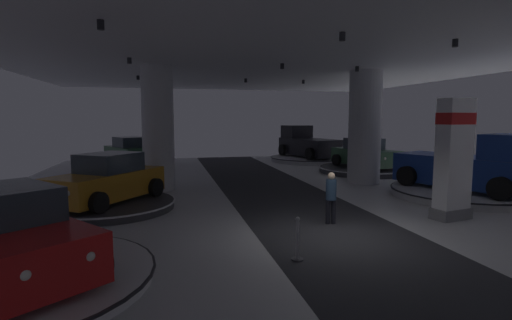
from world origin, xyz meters
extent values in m
cube|color=silver|center=(0.00, 0.00, -0.03)|extent=(24.00, 44.00, 0.05)
cube|color=#2D2D33|center=(0.00, 0.00, 0.00)|extent=(4.40, 44.00, 0.01)
cube|color=silver|center=(0.00, 0.00, 5.55)|extent=(24.00, 44.00, 0.10)
cylinder|color=black|center=(-5.92, 0.09, 5.32)|extent=(0.16, 0.16, 0.22)
cylinder|color=black|center=(-5.80, 5.76, 5.32)|extent=(0.16, 0.16, 0.22)
cylinder|color=black|center=(-5.92, 11.99, 5.32)|extent=(0.16, 0.16, 0.22)
cylinder|color=black|center=(-0.02, 0.04, 5.32)|extent=(0.16, 0.16, 0.22)
cylinder|color=black|center=(0.14, 5.98, 5.32)|extent=(0.16, 0.16, 0.22)
cylinder|color=black|center=(-0.11, 12.27, 5.32)|extent=(0.16, 0.16, 0.22)
cylinder|color=black|center=(3.47, 0.15, 5.32)|extent=(0.16, 0.16, 0.22)
cylinder|color=black|center=(3.54, 6.10, 5.32)|extent=(0.16, 0.16, 0.22)
cylinder|color=black|center=(3.33, 12.29, 5.32)|extent=(0.16, 0.16, 0.22)
cylinder|color=silver|center=(4.99, 7.93, 2.75)|extent=(1.58, 1.58, 5.50)
cylinder|color=silver|center=(-4.90, 8.27, 2.75)|extent=(1.39, 1.39, 5.50)
cube|color=slate|center=(4.31, 0.96, 0.17)|extent=(1.37, 0.90, 0.35)
cube|color=white|center=(4.31, 0.96, 2.09)|extent=(1.19, 0.78, 3.48)
cube|color=red|center=(4.31, 0.96, 3.20)|extent=(1.22, 0.81, 0.36)
cylinder|color=silver|center=(-7.48, -1.54, 0.11)|extent=(5.25, 5.25, 0.22)
cylinder|color=black|center=(-7.48, -1.54, 0.19)|extent=(5.35, 5.35, 0.05)
cube|color=red|center=(-7.48, -1.54, 0.83)|extent=(4.02, 4.41, 0.90)
cube|color=#2D3842|center=(-7.57, -1.42, 1.58)|extent=(2.40, 2.46, 0.70)
cylinder|color=black|center=(-5.81, -2.04, 0.56)|extent=(0.59, 0.67, 0.68)
cylinder|color=black|center=(-7.58, 0.20, 0.56)|extent=(0.59, 0.67, 0.68)
sphere|color=white|center=(-5.82, -2.85, 0.95)|extent=(0.18, 0.18, 0.18)
sphere|color=white|center=(-6.59, -3.46, 0.95)|extent=(0.18, 0.18, 0.18)
cylinder|color=#333338|center=(-6.61, 4.74, 0.14)|extent=(4.57, 4.57, 0.28)
cylinder|color=white|center=(-6.61, 4.74, 0.25)|extent=(4.66, 4.66, 0.05)
cube|color=#B77519|center=(-6.61, 4.74, 0.89)|extent=(3.89, 4.47, 0.90)
cube|color=#2D3842|center=(-6.52, 4.86, 1.64)|extent=(2.37, 2.45, 0.70)
cylinder|color=black|center=(-6.62, 3.00, 0.62)|extent=(0.57, 0.68, 0.68)
cylinder|color=black|center=(-8.25, 4.15, 0.62)|extent=(0.57, 0.68, 0.68)
cylinder|color=black|center=(-4.97, 5.33, 0.62)|extent=(0.57, 0.68, 0.68)
cylinder|color=black|center=(-6.60, 6.48, 0.62)|extent=(0.57, 0.68, 0.68)
sphere|color=white|center=(-7.39, 2.78, 1.00)|extent=(0.18, 0.18, 0.18)
sphere|color=white|center=(-8.20, 3.35, 1.00)|extent=(0.18, 0.18, 0.18)
cylinder|color=#B7B7BC|center=(7.28, 3.83, 0.16)|extent=(5.57, 5.57, 0.32)
cylinder|color=black|center=(7.28, 3.83, 0.29)|extent=(5.68, 5.68, 0.05)
cube|color=navy|center=(7.28, 3.83, 1.07)|extent=(3.93, 5.70, 1.20)
cube|color=#28333D|center=(7.72, 2.73, 2.12)|extent=(1.65, 0.73, 0.75)
cylinder|color=black|center=(6.88, 1.67, 0.74)|extent=(0.57, 0.88, 0.84)
cylinder|color=black|center=(7.68, 5.99, 0.74)|extent=(0.57, 0.88, 0.84)
cylinder|color=black|center=(5.50, 5.11, 0.74)|extent=(0.57, 0.88, 0.84)
cylinder|color=#333338|center=(6.90, 11.27, 0.16)|extent=(5.30, 5.30, 0.32)
cylinder|color=white|center=(6.90, 11.27, 0.29)|extent=(5.40, 5.40, 0.05)
cube|color=#2D5638|center=(6.90, 11.27, 0.93)|extent=(2.72, 4.50, 0.90)
cube|color=#2D3842|center=(6.86, 11.42, 1.68)|extent=(1.96, 2.21, 0.70)
cylinder|color=black|center=(8.20, 10.12, 0.66)|extent=(0.37, 0.71, 0.68)
cylinder|color=black|center=(6.25, 9.66, 0.66)|extent=(0.37, 0.71, 0.68)
cylinder|color=black|center=(7.54, 12.89, 0.66)|extent=(0.37, 0.71, 0.68)
cylinder|color=black|center=(5.60, 12.43, 0.66)|extent=(0.37, 0.71, 0.68)
sphere|color=white|center=(7.85, 9.39, 1.04)|extent=(0.18, 0.18, 0.18)
sphere|color=white|center=(6.89, 9.16, 1.04)|extent=(0.18, 0.18, 0.18)
cylinder|color=#B7B7BC|center=(-7.02, 17.25, 0.13)|extent=(4.45, 4.45, 0.26)
cylinder|color=black|center=(-7.02, 17.25, 0.23)|extent=(4.54, 4.54, 0.05)
cube|color=#2D5638|center=(-7.02, 17.25, 0.87)|extent=(3.51, 4.56, 0.90)
cube|color=#2D3842|center=(-6.96, 17.11, 1.62)|extent=(2.25, 2.40, 0.70)
cylinder|color=black|center=(-8.56, 18.06, 0.60)|extent=(0.51, 0.71, 0.68)
cylinder|color=black|center=(-6.78, 18.97, 0.60)|extent=(0.51, 0.71, 0.68)
cylinder|color=black|center=(-7.26, 15.52, 0.60)|extent=(0.51, 0.71, 0.68)
cylinder|color=black|center=(-5.48, 16.43, 0.60)|extent=(0.51, 0.71, 0.68)
sphere|color=white|center=(-8.40, 18.85, 0.99)|extent=(0.18, 0.18, 0.18)
sphere|color=white|center=(-7.52, 19.31, 0.99)|extent=(0.18, 0.18, 0.18)
cylinder|color=#B7B7BC|center=(5.74, 17.61, 0.17)|extent=(5.57, 5.56, 0.33)
cylinder|color=black|center=(5.74, 17.61, 0.30)|extent=(5.68, 5.68, 0.05)
cube|color=black|center=(5.74, 17.61, 1.08)|extent=(3.28, 5.64, 1.20)
cube|color=black|center=(5.34, 19.26, 2.13)|extent=(2.24, 2.10, 1.00)
cube|color=#28333D|center=(5.46, 18.77, 2.13)|extent=(1.72, 0.49, 0.75)
cylinder|color=black|center=(4.16, 19.14, 0.75)|extent=(0.47, 0.88, 0.84)
cylinder|color=black|center=(6.45, 19.69, 0.75)|extent=(0.47, 0.88, 0.84)
cylinder|color=black|center=(5.03, 15.53, 0.75)|extent=(0.47, 0.88, 0.84)
cylinder|color=black|center=(7.32, 16.08, 0.75)|extent=(0.47, 0.88, 0.84)
cylinder|color=black|center=(0.21, 1.26, 0.40)|extent=(0.14, 0.14, 0.80)
cylinder|color=black|center=(0.38, 1.24, 0.40)|extent=(0.14, 0.14, 0.80)
cylinder|color=#233851|center=(0.29, 1.25, 1.06)|extent=(0.32, 0.32, 0.62)
sphere|color=beige|center=(0.29, 1.25, 1.48)|extent=(0.22, 0.22, 0.22)
cylinder|color=#333338|center=(-1.69, -1.43, 0.02)|extent=(0.28, 0.28, 0.04)
cylinder|color=#B2B2B7|center=(-1.69, -1.43, 0.48)|extent=(0.07, 0.07, 0.96)
sphere|color=#B2B2B7|center=(-1.69, -1.43, 0.96)|extent=(0.10, 0.10, 0.10)
camera|label=1|loc=(-4.51, -9.52, 3.23)|focal=27.22mm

